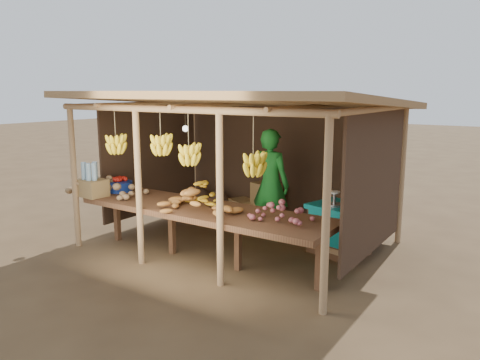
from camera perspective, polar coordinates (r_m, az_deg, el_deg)
The scene contains 13 objects.
ground at distance 7.63m, azimuth -0.00°, elevation -7.77°, with size 60.00×60.00×0.00m, color brown.
stall_structure at distance 7.16m, azimuth -0.49°, elevation 6.63°, with size 4.70×3.50×2.43m.
counter at distance 6.68m, azimuth -4.52°, elevation -3.90°, with size 3.90×1.05×0.80m.
potato_heap at distance 7.73m, azimuth -15.88°, elevation -0.37°, with size 1.14×0.68×0.37m, color olive, non-canonical shape.
sweet_potato_heap at distance 6.40m, azimuth -5.46°, elevation -2.34°, with size 1.09×0.65×0.36m, color #AD6C2C, non-canonical shape.
onion_heap at distance 5.89m, azimuth 4.61°, elevation -3.52°, with size 0.80×0.48×0.36m, color #A75156, non-canonical shape.
banana_pile at distance 6.88m, azimuth -4.99°, elevation -1.45°, with size 0.64×0.38×0.35m, color yellow, non-canonical shape.
tomato_basin at distance 7.98m, azimuth -14.61°, elevation -0.62°, with size 0.46×0.46×0.24m.
bottle_box at distance 7.68m, azimuth -17.55°, elevation -0.39°, with size 0.45×0.37×0.54m.
vendor at distance 7.69m, azimuth 3.72°, elevation -0.55°, with size 0.67×0.44×1.84m, color #187024.
tarp_crate at distance 7.23m, azimuth 12.03°, elevation -5.70°, with size 0.98×0.90×0.99m.
carton_stack at distance 8.71m, azimuth 2.22°, elevation -3.10°, with size 1.11×0.53×0.76m.
burlap_sacks at distance 9.19m, azimuth -3.79°, elevation -2.73°, with size 0.92×0.48×0.65m.
Camera 1 is at (4.00, -6.02, 2.43)m, focal length 35.00 mm.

